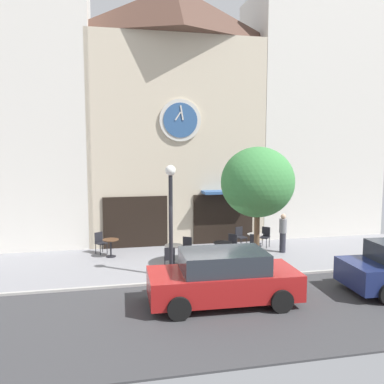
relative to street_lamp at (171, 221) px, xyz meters
The scene contains 19 objects.
ground_plane 2.41m from the street_lamp, 38.94° to the right, with size 29.09×10.47×0.13m.
clock_building 6.96m from the street_lamp, 78.23° to the left, with size 8.19×3.39×11.86m.
neighbor_building_left 10.08m from the street_lamp, 131.46° to the left, with size 6.57×4.90×12.44m.
neighbor_building_right 11.39m from the street_lamp, 37.27° to the left, with size 6.43×4.09×12.11m.
street_lamp is the anchor object (origin of this frame).
street_tree 3.34m from the street_lamp, ahead, with size 2.63×2.36×4.52m.
cafe_table_leftmost 3.89m from the street_lamp, 124.39° to the left, with size 0.66×0.66×0.73m.
cafe_table_near_curb 2.00m from the street_lamp, 76.64° to the left, with size 0.70×0.70×0.76m.
cafe_table_center_left 3.07m from the street_lamp, 31.91° to the left, with size 0.74×0.74×0.75m.
cafe_table_center_right 5.18m from the street_lamp, 33.28° to the left, with size 0.68×0.68×0.73m.
cafe_chair_outer 3.85m from the street_lamp, 35.83° to the left, with size 0.56×0.56×0.90m.
cafe_chair_near_tree 4.62m from the street_lamp, 124.29° to the left, with size 0.56×0.56×0.90m.
cafe_chair_left_end 5.26m from the street_lamp, 42.79° to the left, with size 0.51×0.51×0.90m.
cafe_chair_corner 2.61m from the street_lamp, 64.39° to the left, with size 0.55×0.55×0.90m.
cafe_chair_by_entrance 1.56m from the street_lamp, 86.10° to the left, with size 0.44×0.44×0.90m.
cafe_chair_right_end 5.96m from the street_lamp, 33.60° to the left, with size 0.57×0.57×0.90m.
cafe_chair_facing_wall 4.57m from the street_lamp, 27.10° to the left, with size 0.56×0.56×0.90m.
pedestrian_grey 5.73m from the street_lamp, 22.67° to the left, with size 0.32×0.32×1.67m.
parked_car_red 3.17m from the street_lamp, 68.09° to the right, with size 4.36×2.13×1.55m.
Camera 1 is at (-3.16, -12.68, 4.53)m, focal length 37.47 mm.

